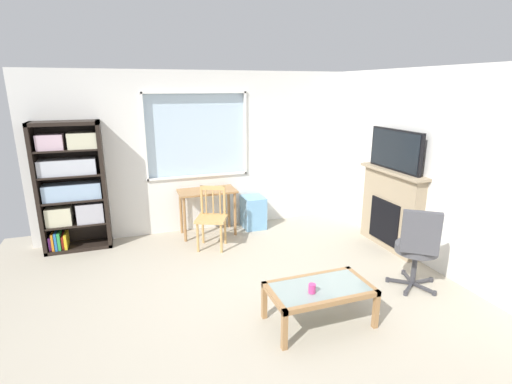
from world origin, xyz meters
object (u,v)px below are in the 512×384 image
at_px(plastic_drawer_unit, 253,212).
at_px(tv, 395,150).
at_px(sippy_cup, 312,288).
at_px(bookshelf, 72,186).
at_px(coffee_table, 320,292).
at_px(desk_under_window, 207,198).
at_px(wooden_chair, 212,217).
at_px(office_chair, 418,245).
at_px(fireplace, 391,209).

bearing_deg(plastic_drawer_unit, tv, -41.62).
bearing_deg(sippy_cup, tv, 35.57).
xyz_separation_m(bookshelf, coffee_table, (2.44, -2.82, -0.60)).
height_order(desk_under_window, wooden_chair, wooden_chair).
distance_m(plastic_drawer_unit, tv, 2.44).
height_order(plastic_drawer_unit, office_chair, office_chair).
xyz_separation_m(desk_under_window, tv, (2.38, -1.37, 0.84)).
height_order(tv, coffee_table, tv).
bearing_deg(tv, bookshelf, 161.00).
bearing_deg(wooden_chair, sippy_cup, -78.78).
height_order(wooden_chair, tv, tv).
distance_m(fireplace, sippy_cup, 2.45).
relative_size(bookshelf, office_chair, 1.84).
relative_size(plastic_drawer_unit, coffee_table, 0.52).
bearing_deg(wooden_chair, fireplace, -19.20).
distance_m(bookshelf, fireplace, 4.57).
height_order(wooden_chair, plastic_drawer_unit, wooden_chair).
relative_size(tv, coffee_table, 0.99).
relative_size(bookshelf, desk_under_window, 2.06).
height_order(desk_under_window, plastic_drawer_unit, desk_under_window).
xyz_separation_m(coffee_table, sippy_cup, (-0.13, -0.08, 0.10)).
bearing_deg(coffee_table, wooden_chair, 104.77).
height_order(desk_under_window, tv, tv).
height_order(wooden_chair, fireplace, fireplace).
xyz_separation_m(fireplace, office_chair, (-0.51, -1.12, -0.03)).
bearing_deg(desk_under_window, bookshelf, 176.78).
xyz_separation_m(bookshelf, sippy_cup, (2.31, -2.90, -0.50)).
xyz_separation_m(desk_under_window, sippy_cup, (0.40, -2.79, -0.16)).
xyz_separation_m(wooden_chair, office_chair, (1.94, -1.98, 0.09)).
bearing_deg(coffee_table, plastic_drawer_unit, 84.73).
distance_m(wooden_chair, office_chair, 2.77).
height_order(fireplace, office_chair, fireplace).
relative_size(bookshelf, sippy_cup, 20.49).
relative_size(plastic_drawer_unit, fireplace, 0.44).
xyz_separation_m(fireplace, sippy_cup, (-2.00, -1.42, -0.14)).
bearing_deg(plastic_drawer_unit, office_chair, -66.41).
relative_size(bookshelf, tv, 1.83).
xyz_separation_m(office_chair, sippy_cup, (-1.49, -0.29, -0.11)).
bearing_deg(office_chair, coffee_table, -170.93).
distance_m(tv, office_chair, 1.52).
distance_m(wooden_chair, coffee_table, 2.27).
bearing_deg(desk_under_window, office_chair, -52.81).
relative_size(coffee_table, sippy_cup, 11.37).
bearing_deg(sippy_cup, wooden_chair, 101.22).
xyz_separation_m(bookshelf, fireplace, (4.31, -1.48, -0.36)).
bearing_deg(office_chair, bookshelf, 145.64).
height_order(bookshelf, office_chair, bookshelf).
bearing_deg(sippy_cup, bookshelf, 128.60).
bearing_deg(plastic_drawer_unit, bookshelf, 178.78).
relative_size(desk_under_window, fireplace, 0.74).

